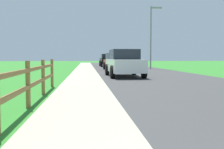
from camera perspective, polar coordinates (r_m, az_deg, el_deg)
The scene contains 9 objects.
ground_plane at distance 25.02m, azimuth -3.34°, elevation 0.83°, with size 120.00×120.00×0.00m, color #2F7D29.
road_asphalt at distance 27.35m, azimuth 3.86°, elevation 1.08°, with size 7.00×66.00×0.01m, color #3B3B3B.
curb_concrete at distance 27.09m, azimuth -9.84°, elevation 1.01°, with size 6.00×66.00×0.01m, color #AFAB90.
grass_verge at distance 27.25m, azimuth -12.99°, elevation 0.99°, with size 5.00×66.00×0.00m, color #2F7D29.
rail_fence at distance 5.66m, azimuth -19.23°, elevation -2.23°, with size 0.11×11.62×1.12m.
parked_suv_white at distance 17.12m, azimuth 2.51°, elevation 2.36°, with size 2.14×4.71×1.67m.
parked_car_red at distance 25.83m, azimuth 0.81°, elevation 2.72°, with size 2.22×4.71×1.58m.
parked_car_black at distance 35.93m, azimuth -0.86°, elevation 2.98°, with size 2.10×4.90×1.60m.
street_lamp at distance 28.71m, azimuth 8.21°, elevation 8.68°, with size 1.17×0.20×6.34m.
Camera 1 is at (-0.87, 0.02, 1.21)m, focal length 44.49 mm.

